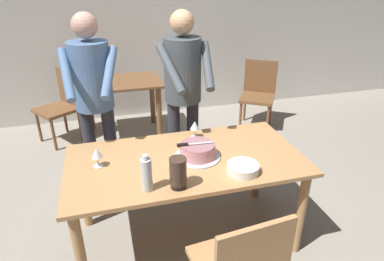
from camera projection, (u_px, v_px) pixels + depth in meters
The scene contains 15 objects.
ground_plane at pixel (187, 236), 2.77m from camera, with size 14.00×14.00×0.00m, color gray.
back_wall at pixel (136, 22), 4.57m from camera, with size 10.00×0.12×2.70m, color beige.
main_dining_table at pixel (186, 170), 2.48m from camera, with size 1.72×0.89×0.75m.
cake_on_platter at pixel (197, 151), 2.43m from camera, with size 0.34×0.34×0.11m.
cake_knife at pixel (188, 144), 2.39m from camera, with size 0.27×0.04×0.02m.
plate_stack at pixel (243, 168), 2.26m from camera, with size 0.22×0.22×0.06m.
wine_glass_near at pixel (97, 154), 2.29m from camera, with size 0.08×0.08×0.14m.
wine_glass_far at pixel (195, 126), 2.70m from camera, with size 0.08×0.08×0.14m.
water_bottle at pixel (147, 174), 2.04m from camera, with size 0.07×0.07×0.25m.
hurricane_lamp at pixel (178, 173), 2.07m from camera, with size 0.11×0.11×0.21m.
person_cutting_cake at pixel (183, 87), 2.90m from camera, with size 0.47×0.56×1.72m.
person_standing_beside at pixel (94, 94), 2.74m from camera, with size 0.47×0.56×1.72m.
background_table at pixel (122, 93), 4.23m from camera, with size 1.00×0.70×0.74m.
background_chair_0 at pixel (61, 103), 4.15m from camera, with size 0.61×0.61×0.90m.
background_chair_1 at pixel (258, 92), 4.53m from camera, with size 0.61×0.61×0.90m.
Camera 1 is at (-0.51, -2.04, 2.00)m, focal length 31.03 mm.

